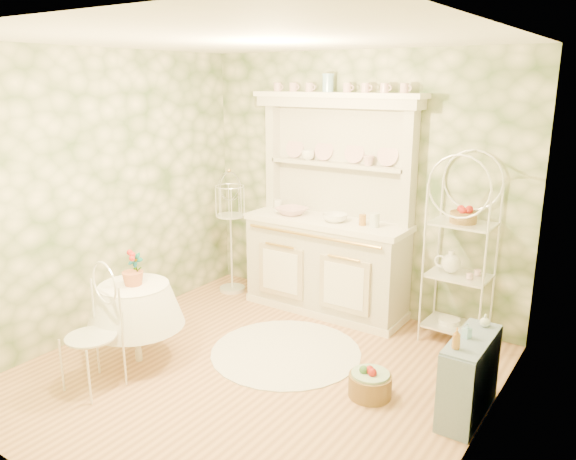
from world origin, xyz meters
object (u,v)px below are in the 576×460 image
Objects in this scene: side_shelf at (469,380)px; birdcage_stand at (231,227)px; bakers_rack at (461,245)px; round_table at (137,328)px; kitchen_dresser at (327,206)px; cafe_chair at (91,337)px; floor_basket at (370,382)px.

side_shelf is 3.26m from birdcage_stand.
birdcage_stand is at bearing -174.25° from bakers_rack.
side_shelf is 1.06× the size of round_table.
birdcage_stand reaches higher than side_shelf.
cafe_chair is at bearing -106.76° from kitchen_dresser.
bakers_rack is at bearing 109.95° from side_shelf.
birdcage_stand is (-1.20, -0.12, -0.37)m from kitchen_dresser.
birdcage_stand reaches higher than floor_basket.
kitchen_dresser is 2.02m from floor_basket.
floor_basket is at bearing -48.06° from kitchen_dresser.
cafe_chair is at bearing -82.96° from round_table.
bakers_rack is at bearing 1.96° from kitchen_dresser.
cafe_chair is (-2.12, -2.47, -0.50)m from bakers_rack.
birdcage_stand is at bearing 110.39° from cafe_chair.
bakers_rack reaches higher than floor_basket.
kitchen_dresser is at bearing 5.80° from birdcage_stand.
side_shelf is (1.87, -1.11, -0.86)m from kitchen_dresser.
bakers_rack is at bearing 3.74° from birdcage_stand.
birdcage_stand is (-0.41, 1.79, 0.46)m from round_table.
birdcage_stand is at bearing 159.79° from side_shelf.
kitchen_dresser reaches higher than floor_basket.
side_shelf is 2.91m from cafe_chair.
side_shelf reaches higher than floor_basket.
bakers_rack is 3.05× the size of round_table.
kitchen_dresser is at bearing 82.12° from cafe_chair.
floor_basket is at bearing 39.82° from cafe_chair.
round_table is 0.53m from cafe_chair.
birdcage_stand is 4.15× the size of floor_basket.
floor_basket is (-0.23, -1.34, -0.82)m from bakers_rack.
cafe_chair is 2.37m from birdcage_stand.
round_table is (-2.66, -0.80, 0.03)m from side_shelf.
side_shelf is at bearing 14.27° from floor_basket.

